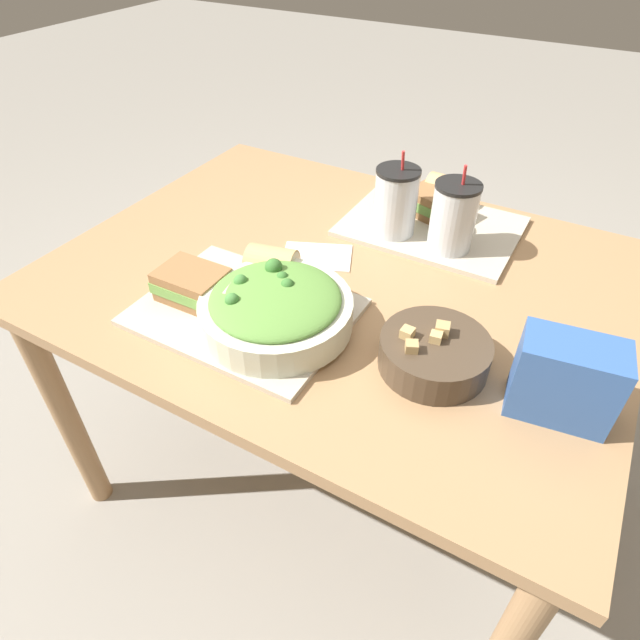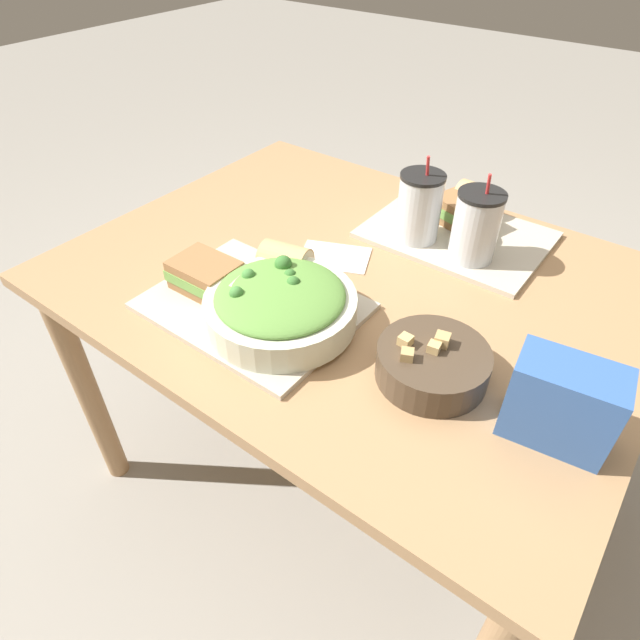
% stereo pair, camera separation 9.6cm
% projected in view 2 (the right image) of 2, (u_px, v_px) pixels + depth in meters
% --- Properties ---
extents(ground_plane, '(12.00, 12.00, 0.00)m').
position_uv_depth(ground_plane, '(343.00, 470.00, 1.68)').
color(ground_plane, gray).
extents(dining_table, '(1.25, 0.97, 0.76)m').
position_uv_depth(dining_table, '(351.00, 307.00, 1.26)').
color(dining_table, '#A37A51').
rests_on(dining_table, ground_plane).
extents(tray_near, '(0.42, 0.32, 0.01)m').
position_uv_depth(tray_near, '(253.00, 306.00, 1.09)').
color(tray_near, '#BCB29E').
rests_on(tray_near, dining_table).
extents(tray_far, '(0.42, 0.32, 0.01)m').
position_uv_depth(tray_far, '(456.00, 235.00, 1.31)').
color(tray_far, '#BCB29E').
rests_on(tray_far, dining_table).
extents(salad_bowl, '(0.29, 0.29, 0.10)m').
position_uv_depth(salad_bowl, '(280.00, 304.00, 1.02)').
color(salad_bowl, beige).
rests_on(salad_bowl, tray_near).
extents(soup_bowl, '(0.20, 0.20, 0.08)m').
position_uv_depth(soup_bowl, '(432.00, 363.00, 0.93)').
color(soup_bowl, '#473828').
rests_on(soup_bowl, dining_table).
extents(sandwich_near, '(0.14, 0.11, 0.06)m').
position_uv_depth(sandwich_near, '(206.00, 275.00, 1.11)').
color(sandwich_near, olive).
rests_on(sandwich_near, tray_near).
extents(baguette_near, '(0.12, 0.10, 0.08)m').
position_uv_depth(baguette_near, '(286.00, 262.00, 1.14)').
color(baguette_near, tan).
rests_on(baguette_near, tray_near).
extents(sandwich_far, '(0.16, 0.13, 0.06)m').
position_uv_depth(sandwich_far, '(462.00, 212.00, 1.32)').
color(sandwich_far, olive).
rests_on(sandwich_far, tray_far).
extents(baguette_far, '(0.09, 0.09, 0.08)m').
position_uv_depth(baguette_far, '(474.00, 199.00, 1.36)').
color(baguette_far, tan).
rests_on(baguette_far, tray_far).
extents(drink_cup_dark, '(0.10, 0.10, 0.21)m').
position_uv_depth(drink_cup_dark, '(419.00, 209.00, 1.24)').
color(drink_cup_dark, silver).
rests_on(drink_cup_dark, tray_far).
extents(drink_cup_red, '(0.10, 0.10, 0.20)m').
position_uv_depth(drink_cup_red, '(475.00, 228.00, 1.18)').
color(drink_cup_red, silver).
rests_on(drink_cup_red, tray_far).
extents(chip_bag, '(0.17, 0.11, 0.15)m').
position_uv_depth(chip_bag, '(562.00, 403.00, 0.81)').
color(chip_bag, '#335BA3').
rests_on(chip_bag, dining_table).
extents(napkin_folded, '(0.19, 0.17, 0.00)m').
position_uv_depth(napkin_folded, '(335.00, 257.00, 1.24)').
color(napkin_folded, silver).
rests_on(napkin_folded, dining_table).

